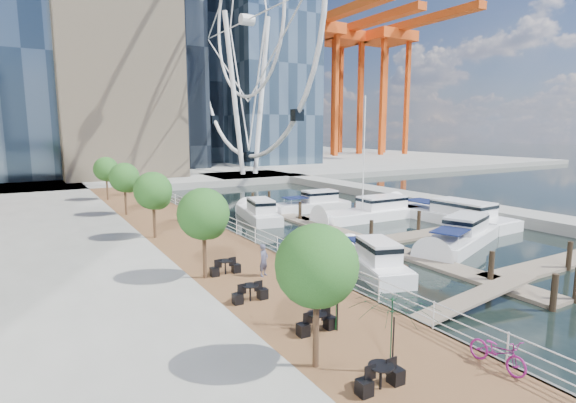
{
  "coord_description": "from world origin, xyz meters",
  "views": [
    {
      "loc": [
        -18.85,
        -16.94,
        8.39
      ],
      "look_at": [
        -1.68,
        12.27,
        3.0
      ],
      "focal_mm": 28.0,
      "sensor_mm": 36.0,
      "label": 1
    }
  ],
  "objects": [
    {
      "name": "ground",
      "position": [
        0.0,
        0.0,
        0.0
      ],
      "size": [
        520.0,
        520.0,
        0.0
      ],
      "primitive_type": "plane",
      "color": "black",
      "rests_on": "ground"
    },
    {
      "name": "boardwalk",
      "position": [
        -9.0,
        15.0,
        0.5
      ],
      "size": [
        6.0,
        60.0,
        1.0
      ],
      "primitive_type": "cube",
      "color": "brown",
      "rests_on": "ground"
    },
    {
      "name": "seawall",
      "position": [
        -6.0,
        15.0,
        0.5
      ],
      "size": [
        0.25,
        60.0,
        1.0
      ],
      "primitive_type": "cube",
      "color": "#595954",
      "rests_on": "ground"
    },
    {
      "name": "land_far",
      "position": [
        0.0,
        102.0,
        0.5
      ],
      "size": [
        200.0,
        114.0,
        1.0
      ],
      "primitive_type": "cube",
      "color": "gray",
      "rests_on": "ground"
    },
    {
      "name": "breakwater",
      "position": [
        20.0,
        20.0,
        0.5
      ],
      "size": [
        4.0,
        60.0,
        1.0
      ],
      "primitive_type": "cube",
      "color": "gray",
      "rests_on": "ground"
    },
    {
      "name": "pier",
      "position": [
        14.0,
        52.0,
        0.5
      ],
      "size": [
        14.0,
        12.0,
        1.0
      ],
      "primitive_type": "cube",
      "color": "gray",
      "rests_on": "ground"
    },
    {
      "name": "railing",
      "position": [
        -6.1,
        15.0,
        1.52
      ],
      "size": [
        0.1,
        60.0,
        1.05
      ],
      "primitive_type": null,
      "color": "white",
      "rests_on": "boardwalk"
    },
    {
      "name": "floating_docks",
      "position": [
        7.97,
        9.98,
        0.49
      ],
      "size": [
        16.0,
        34.0,
        2.6
      ],
      "color": "#6D6051",
      "rests_on": "ground"
    },
    {
      "name": "ferris_wheel",
      "position": [
        14.0,
        52.0,
        25.92
      ],
      "size": [
        5.8,
        45.6,
        47.8
      ],
      "color": "white",
      "rests_on": "ground"
    },
    {
      "name": "port_cranes",
      "position": [
        67.67,
        95.67,
        20.0
      ],
      "size": [
        40.0,
        52.0,
        38.0
      ],
      "color": "#D84C14",
      "rests_on": "ground"
    },
    {
      "name": "street_trees",
      "position": [
        -11.4,
        14.0,
        4.29
      ],
      "size": [
        2.6,
        42.6,
        4.6
      ],
      "color": "#3F2B1C",
      "rests_on": "ground"
    },
    {
      "name": "cafe_tables",
      "position": [
        -10.4,
        -2.0,
        1.37
      ],
      "size": [
        2.5,
        13.7,
        0.74
      ],
      "color": "black",
      "rests_on": "ground"
    },
    {
      "name": "yacht_foreground",
      "position": [
        8.15,
        4.17,
        0.0
      ],
      "size": [
        10.96,
        6.43,
        2.15
      ],
      "primitive_type": null,
      "rotation": [
        0.0,
        0.0,
        1.93
      ],
      "color": "silver",
      "rests_on": "ground"
    },
    {
      "name": "bicycle",
      "position": [
        -6.5,
        -8.95,
        1.52
      ],
      "size": [
        0.69,
        1.97,
        1.03
      ],
      "primitive_type": "imported",
      "rotation": [
        0.0,
        0.0,
        -0.0
      ],
      "color": "#7D1260",
      "rests_on": "boardwalk"
    },
    {
      "name": "pedestrian_near",
      "position": [
        -8.7,
        2.77,
        1.84
      ],
      "size": [
        0.73,
        0.65,
        1.67
      ],
      "primitive_type": "imported",
      "rotation": [
        0.0,
        0.0,
        0.52
      ],
      "color": "#44455B",
      "rests_on": "boardwalk"
    },
    {
      "name": "pedestrian_mid",
      "position": [
        -7.42,
        18.34,
        1.97
      ],
      "size": [
        0.84,
        1.02,
        1.95
      ],
      "primitive_type": "imported",
      "rotation": [
        0.0,
        0.0,
        -1.69
      ],
      "color": "#936E66",
      "rests_on": "boardwalk"
    },
    {
      "name": "pedestrian_far",
      "position": [
        -8.66,
        27.57,
        1.78
      ],
      "size": [
        0.97,
        0.56,
        1.55
      ],
      "primitive_type": "imported",
      "rotation": [
        0.0,
        0.0,
        2.93
      ],
      "color": "#2E3239",
      "rests_on": "boardwalk"
    },
    {
      "name": "moored_yachts",
      "position": [
        8.78,
        13.29,
        0.0
      ],
      "size": [
        20.52,
        35.54,
        11.5
      ],
      "color": "white",
      "rests_on": "ground"
    },
    {
      "name": "cafe_seating",
      "position": [
        -9.57,
        -5.03,
        2.27
      ],
      "size": [
        3.62,
        7.31,
        2.7
      ],
      "color": "#0D311C",
      "rests_on": "ground"
    }
  ]
}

